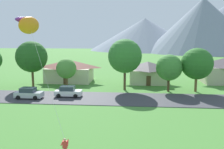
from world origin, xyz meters
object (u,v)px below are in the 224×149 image
object	(u,v)px
house_left_center	(148,72)
house_leftmost	(70,70)
parked_car_white_west_end	(68,92)
kite_flyer_with_kite	(30,29)
parked_car_silver_mid_west	(29,93)
tree_left_of_center	(125,56)
tree_center	(66,69)
tree_near_left	(32,57)
tree_near_right	(169,68)
tree_far_right	(197,64)

from	to	relation	value
house_left_center	house_leftmost	bearing A→B (deg)	179.65
parked_car_white_west_end	kite_flyer_with_kite	size ratio (longest dim) A/B	0.37
parked_car_silver_mid_west	parked_car_white_west_end	bearing A→B (deg)	15.28
house_left_center	tree_left_of_center	size ratio (longest dim) A/B	0.87
house_left_center	tree_center	xyz separation A→B (m)	(-15.37, -6.93, 1.44)
tree_center	parked_car_white_west_end	distance (m)	6.99
tree_near_left	parked_car_white_west_end	bearing A→B (deg)	-39.14
kite_flyer_with_kite	parked_car_white_west_end	bearing A→B (deg)	94.72
tree_near_left	kite_flyer_with_kite	distance (m)	25.69
tree_near_right	parked_car_white_west_end	bearing A→B (deg)	-162.03
house_left_center	tree_left_of_center	distance (m)	9.18
house_leftmost	parked_car_silver_mid_west	distance (m)	14.97
house_left_center	tree_far_right	distance (m)	11.13
tree_center	tree_far_right	world-z (taller)	tree_far_right
house_leftmost	tree_near_right	distance (m)	21.38
tree_left_of_center	tree_far_right	world-z (taller)	tree_left_of_center
tree_center	house_left_center	bearing A→B (deg)	24.26
house_left_center	parked_car_white_west_end	xyz separation A→B (m)	(-13.43, -12.98, -1.46)
tree_center	tree_near_right	xyz separation A→B (m)	(18.54, -0.67, 0.48)
house_left_center	tree_near_left	bearing A→B (deg)	-165.86
tree_far_right	parked_car_white_west_end	distance (m)	22.47
parked_car_silver_mid_west	house_left_center	bearing A→B (deg)	37.14
house_leftmost	tree_near_left	xyz separation A→B (m)	(-5.74, -5.76, 3.34)
house_leftmost	parked_car_silver_mid_west	world-z (taller)	house_leftmost
tree_near_right	parked_car_silver_mid_west	size ratio (longest dim) A/B	1.56
house_left_center	kite_flyer_with_kite	world-z (taller)	kite_flyer_with_kite
tree_near_left	parked_car_silver_mid_west	size ratio (longest dim) A/B	2.09
tree_left_of_center	tree_far_right	distance (m)	12.58
house_left_center	parked_car_white_west_end	size ratio (longest dim) A/B	1.90
parked_car_silver_mid_west	kite_flyer_with_kite	world-z (taller)	kite_flyer_with_kite
tree_far_right	parked_car_silver_mid_west	bearing A→B (deg)	-165.11
tree_far_right	tree_left_of_center	bearing A→B (deg)	178.30
tree_near_left	kite_flyer_with_kite	world-z (taller)	kite_flyer_with_kite
tree_center	parked_car_white_west_end	size ratio (longest dim) A/B	1.34
tree_near_right	kite_flyer_with_kite	bearing A→B (deg)	-125.83
tree_left_of_center	parked_car_white_west_end	distance (m)	11.94
tree_near_right	parked_car_white_west_end	size ratio (longest dim) A/B	1.55
house_leftmost	kite_flyer_with_kite	xyz separation A→B (m)	(4.57, -28.88, 7.71)
tree_center	tree_near_left	bearing A→B (deg)	169.78
tree_far_right	kite_flyer_with_kite	world-z (taller)	kite_flyer_with_kite
tree_left_of_center	tree_far_right	size ratio (longest dim) A/B	1.20
tree_left_of_center	tree_near_left	bearing A→B (deg)	175.77
tree_center	tree_far_right	xyz separation A→B (m)	(23.31, -0.42, 1.16)
parked_car_white_west_end	tree_near_left	bearing A→B (deg)	140.86
house_left_center	tree_near_right	xyz separation A→B (m)	(3.17, -7.60, 1.92)
parked_car_white_west_end	tree_far_right	bearing A→B (deg)	14.78
house_leftmost	tree_center	bearing A→B (deg)	-79.30
house_left_center	parked_car_white_west_end	world-z (taller)	house_left_center
house_left_center	tree_center	size ratio (longest dim) A/B	1.42
house_leftmost	house_left_center	size ratio (longest dim) A/B	1.26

